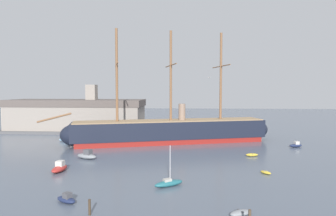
# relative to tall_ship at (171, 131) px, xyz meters

# --- Properties ---
(tall_ship) EXTENTS (58.66, 22.23, 28.97)m
(tall_ship) POSITION_rel_tall_ship_xyz_m (0.00, 0.00, 0.00)
(tall_ship) COLOR maroon
(tall_ship) RESTS_ON ground
(motorboat_foreground_left) EXTENTS (3.27, 2.61, 1.28)m
(motorboat_foreground_left) POSITION_rel_tall_ship_xyz_m (-10.18, -42.67, -2.71)
(motorboat_foreground_left) COLOR #1E284C
(motorboat_foreground_left) RESTS_ON ground
(dinghy_foreground_right) EXTENTS (2.89, 2.30, 0.63)m
(dinghy_foreground_right) POSITION_rel_tall_ship_xyz_m (10.50, -45.06, -2.84)
(dinghy_foreground_right) COLOR gray
(dinghy_foreground_right) RESTS_ON ground
(sailboat_near_centre) EXTENTS (4.53, 3.66, 5.91)m
(sailboat_near_centre) POSITION_rel_tall_ship_xyz_m (1.92, -35.57, -2.66)
(sailboat_near_centre) COLOR #236670
(sailboat_near_centre) RESTS_ON ground
(motorboat_mid_left) EXTENTS (2.01, 4.36, 1.79)m
(motorboat_mid_left) POSITION_rel_tall_ship_xyz_m (-17.09, -29.02, -2.53)
(motorboat_mid_left) COLOR #B22D28
(motorboat_mid_left) RESTS_ON ground
(dinghy_mid_right) EXTENTS (1.92, 2.09, 0.47)m
(dinghy_mid_right) POSITION_rel_tall_ship_xyz_m (17.47, -27.96, -2.92)
(dinghy_mid_right) COLOR gold
(dinghy_mid_right) RESTS_ON ground
(motorboat_alongside_bow) EXTENTS (4.93, 3.46, 1.91)m
(motorboat_alongside_bow) POSITION_rel_tall_ship_xyz_m (-15.64, -19.49, -2.48)
(motorboat_alongside_bow) COLOR gray
(motorboat_alongside_bow) RESTS_ON ground
(dinghy_alongside_stern) EXTENTS (2.67, 1.41, 0.60)m
(dinghy_alongside_stern) POSITION_rel_tall_ship_xyz_m (17.90, -14.69, -2.85)
(dinghy_alongside_stern) COLOR gold
(dinghy_alongside_stern) RESTS_ON ground
(motorboat_far_left) EXTENTS (4.55, 3.04, 1.77)m
(motorboat_far_left) POSITION_rel_tall_ship_xyz_m (-28.00, -0.52, -2.54)
(motorboat_far_left) COLOR #7FB2D6
(motorboat_far_left) RESTS_ON ground
(motorboat_far_right) EXTENTS (3.64, 2.48, 1.41)m
(motorboat_far_right) POSITION_rel_tall_ship_xyz_m (30.52, -3.83, -2.66)
(motorboat_far_right) COLOR #1E284C
(motorboat_far_right) RESTS_ON ground
(motorboat_distant_centre) EXTENTS (2.90, 5.11, 2.02)m
(motorboat_distant_centre) POSITION_rel_tall_ship_xyz_m (3.82, 11.01, -2.45)
(motorboat_distant_centre) COLOR gold
(motorboat_distant_centre) RESTS_ON ground
(mooring_piling_left_pair) EXTENTS (0.28, 0.28, 1.76)m
(mooring_piling_left_pair) POSITION_rel_tall_ship_xyz_m (-6.13, -46.07, -2.27)
(mooring_piling_left_pair) COLOR #423323
(mooring_piling_left_pair) RESTS_ON ground
(dockside_warehouse_left) EXTENTS (48.02, 17.28, 15.53)m
(dockside_warehouse_left) POSITION_rel_tall_ship_xyz_m (-32.74, 20.15, 2.11)
(dockside_warehouse_left) COLOR #565659
(dockside_warehouse_left) RESTS_ON ground
(seagull_in_flight) EXTENTS (0.41, 1.09, 0.13)m
(seagull_in_flight) POSITION_rel_tall_ship_xyz_m (8.47, -21.16, 13.00)
(seagull_in_flight) COLOR silver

